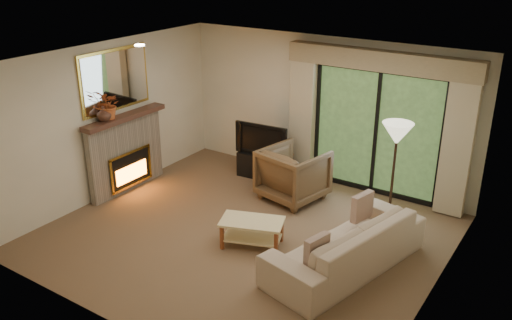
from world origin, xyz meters
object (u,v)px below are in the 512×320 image
Objects in this scene: media_console at (263,165)px; armchair at (293,174)px; sofa at (346,244)px; coffee_table at (252,233)px.

media_console is 1.06m from armchair.
media_console is 0.93× the size of armchair.
sofa is at bearing 149.99° from armchair.
armchair reaches higher than sofa.
sofa is 2.70× the size of coffee_table.
media_console is 1.03× the size of coffee_table.
sofa is at bearing -11.02° from coffee_table.
armchair is at bearing -33.27° from media_console.
sofa is (2.53, -1.92, 0.12)m from media_console.
media_console is at bearing -113.56° from sofa.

